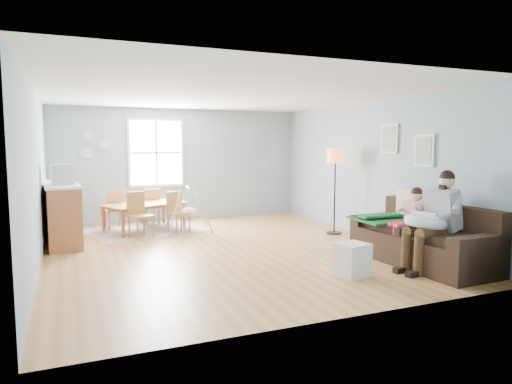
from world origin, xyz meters
name	(u,v)px	position (x,y,z in m)	size (l,w,h in m)	color
room	(227,111)	(0.00, 0.00, 2.42)	(8.40, 9.40, 3.90)	#A6773B
window	(156,153)	(-0.60, 3.46, 1.65)	(1.32, 0.08, 1.62)	silver
pictures	(406,144)	(2.97, -1.05, 1.85)	(0.05, 1.34, 0.74)	silver
wall_plates	(93,145)	(-2.00, 3.47, 1.83)	(0.67, 0.02, 0.66)	#97A9B5
sofa	(424,243)	(2.52, -2.06, 0.33)	(1.08, 2.34, 0.93)	black
green_throw	(387,219)	(2.40, -1.29, 0.59)	(1.05, 0.88, 0.04)	#15602A
beige_pillow	(409,205)	(2.73, -1.44, 0.84)	(0.15, 0.54, 0.54)	tan
father	(435,217)	(2.38, -2.39, 0.79)	(1.06, 0.53, 1.47)	gray
nursing_pillow	(426,222)	(2.21, -2.40, 0.72)	(0.60, 0.60, 0.16)	#C5E4F7
infant	(423,216)	(2.20, -2.36, 0.81)	(0.24, 0.41, 0.15)	white
toddler	(411,212)	(2.42, -1.84, 0.79)	(0.60, 0.29, 0.94)	silver
floor_lamp	(335,163)	(2.51, 0.52, 1.47)	(0.36, 0.36, 1.78)	black
storage_cube	(352,260)	(1.08, -2.20, 0.23)	(0.49, 0.45, 0.46)	white
rug	(146,230)	(-1.05, 2.35, 0.01)	(2.38, 1.81, 0.01)	#A59D97
dining_table	(146,217)	(-1.05, 2.35, 0.30)	(1.68, 0.94, 0.59)	brown
chair_sw	(138,212)	(-1.30, 1.66, 0.52)	(0.53, 0.53, 0.91)	olive
chair_se	(177,210)	(-0.47, 1.91, 0.48)	(0.50, 0.50, 0.86)	olive
chair_nw	(115,208)	(-1.64, 2.79, 0.47)	(0.44, 0.44, 0.84)	olive
chair_ne	(151,205)	(-0.82, 3.04, 0.47)	(0.44, 0.44, 0.84)	olive
counter	(62,212)	(-2.70, 1.76, 0.57)	(0.74, 2.06, 1.13)	brown
monitor	(62,174)	(-2.66, 1.38, 1.31)	(0.41, 0.39, 0.36)	#B0B0B5
baby_swing	(188,212)	(-0.23, 1.89, 0.42)	(1.05, 1.07, 0.95)	#B0B0B5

